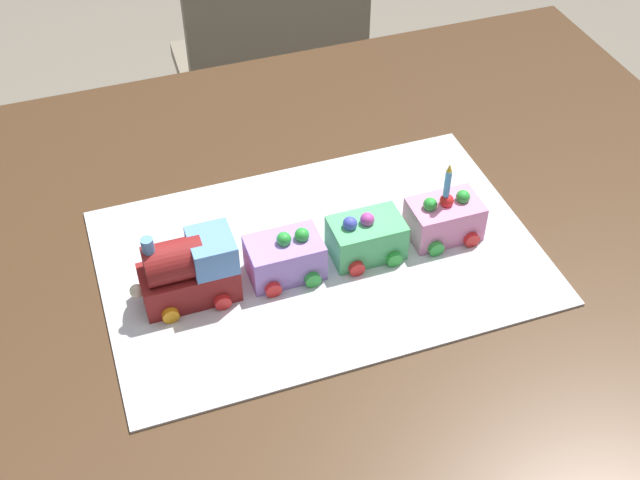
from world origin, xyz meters
TOP-DOWN VIEW (x-y plane):
  - dining_table at (0.00, 0.00)m, footprint 1.40×1.00m
  - chair at (0.18, 0.83)m, footprint 0.42×0.42m
  - cake_board at (0.01, -0.04)m, footprint 0.60×0.40m
  - cake_locomotive at (-0.18, -0.05)m, footprint 0.14×0.08m
  - cake_car_caboose_lavender at (-0.05, -0.05)m, footprint 0.10×0.08m
  - cake_car_tanker_mint_green at (0.07, -0.05)m, footprint 0.10×0.08m
  - cake_car_hopper_bubblegum at (0.19, -0.05)m, footprint 0.10×0.08m
  - birthday_candle at (0.19, -0.05)m, footprint 0.01×0.01m

SIDE VIEW (x-z plane):
  - chair at x=0.18m, z-range 0.04..0.90m
  - dining_table at x=0.00m, z-range 0.26..1.00m
  - cake_board at x=0.01m, z-range 0.74..0.74m
  - cake_car_caboose_lavender at x=-0.05m, z-range 0.74..0.81m
  - cake_car_tanker_mint_green at x=0.07m, z-range 0.74..0.81m
  - cake_car_hopper_bubblegum at x=0.19m, z-range 0.74..0.81m
  - cake_locomotive at x=-0.18m, z-range 0.73..0.85m
  - birthday_candle at x=0.19m, z-range 0.81..0.87m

